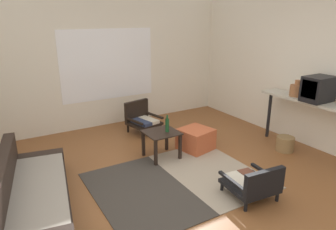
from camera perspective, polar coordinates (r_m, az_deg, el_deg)
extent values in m
plane|color=brown|center=(4.31, 4.38, -13.14)|extent=(7.80, 7.80, 0.00)
cube|color=silver|center=(6.48, -11.26, 9.93)|extent=(5.60, 0.12, 2.70)
cube|color=white|center=(6.44, -11.02, 9.15)|extent=(1.95, 0.01, 1.41)
cube|color=silver|center=(5.90, 24.79, 7.85)|extent=(0.12, 6.60, 2.70)
cube|color=#38332D|center=(4.18, -5.04, -14.13)|extent=(1.16, 1.82, 0.01)
cube|color=gray|center=(4.72, 7.88, -10.21)|extent=(1.16, 1.82, 0.01)
cube|color=black|center=(4.13, -23.20, -14.53)|extent=(1.09, 2.17, 0.21)
cube|color=gray|center=(4.05, -23.05, -12.63)|extent=(0.96, 1.98, 0.10)
cube|color=black|center=(4.03, -28.20, -11.62)|extent=(0.49, 2.07, 0.54)
cube|color=black|center=(4.94, -23.07, -8.28)|extent=(0.77, 0.30, 0.31)
cube|color=black|center=(4.93, -1.24, -3.24)|extent=(0.53, 0.51, 0.02)
cube|color=black|center=(5.10, -4.60, -5.29)|extent=(0.04, 0.04, 0.43)
cube|color=black|center=(5.29, -0.27, -4.33)|extent=(0.04, 0.04, 0.43)
cube|color=black|center=(4.75, -2.29, -7.05)|extent=(0.04, 0.04, 0.43)
cube|color=black|center=(4.96, 2.25, -5.93)|extent=(0.04, 0.04, 0.43)
cylinder|color=black|center=(6.12, -1.36, -2.49)|extent=(0.04, 0.04, 0.16)
cylinder|color=black|center=(5.84, -4.79, -3.61)|extent=(0.04, 0.04, 0.16)
cylinder|color=black|center=(6.45, -4.06, -1.47)|extent=(0.04, 0.04, 0.16)
cylinder|color=black|center=(6.18, -7.43, -2.47)|extent=(0.04, 0.04, 0.16)
cube|color=black|center=(6.11, -4.43, -1.57)|extent=(0.66, 0.64, 0.05)
cube|color=beige|center=(6.13, -3.63, -0.92)|extent=(0.28, 0.50, 0.06)
cube|color=#2D3856|center=(6.02, -5.04, -1.33)|extent=(0.28, 0.50, 0.06)
cube|color=black|center=(6.21, -5.86, 0.90)|extent=(0.55, 0.19, 0.39)
cube|color=black|center=(6.22, -2.64, -0.03)|extent=(0.16, 0.53, 0.04)
cube|color=black|center=(5.92, -6.37, -1.09)|extent=(0.16, 0.53, 0.04)
cylinder|color=black|center=(4.25, 9.98, -12.93)|extent=(0.04, 0.04, 0.12)
cylinder|color=black|center=(4.52, 15.22, -11.31)|extent=(0.04, 0.04, 0.12)
cylinder|color=black|center=(3.92, 14.21, -16.11)|extent=(0.04, 0.04, 0.12)
cylinder|color=black|center=(4.21, 19.59, -14.06)|extent=(0.04, 0.04, 0.12)
cube|color=black|center=(4.17, 14.85, -12.52)|extent=(0.63, 0.63, 0.05)
cube|color=beige|center=(4.10, 13.63, -12.10)|extent=(0.24, 0.53, 0.06)
cube|color=brown|center=(4.22, 15.81, -11.40)|extent=(0.24, 0.53, 0.06)
cube|color=black|center=(3.92, 17.47, -11.83)|extent=(0.58, 0.13, 0.31)
cube|color=black|center=(3.97, 11.95, -12.08)|extent=(0.10, 0.57, 0.04)
cube|color=black|center=(4.28, 17.77, -10.24)|extent=(0.10, 0.57, 0.04)
cube|color=#BC5633|center=(5.34, 5.17, -4.51)|extent=(0.60, 0.60, 0.37)
cube|color=#B2AD9E|center=(5.49, 25.16, 2.31)|extent=(0.39, 1.79, 0.04)
cylinder|color=black|center=(6.10, 18.22, 0.06)|extent=(0.06, 0.06, 0.88)
cube|color=black|center=(5.41, 26.09, 4.37)|extent=(0.48, 0.34, 0.40)
cube|color=black|center=(5.21, 24.70, 4.34)|extent=(0.01, 0.26, 0.28)
cylinder|color=#935B38|center=(5.63, 22.80, 4.19)|extent=(0.24, 0.24, 0.19)
cylinder|color=#935B38|center=(5.61, 22.97, 5.54)|extent=(0.10, 0.10, 0.08)
cylinder|color=#194723|center=(4.90, -0.15, -1.91)|extent=(0.06, 0.06, 0.22)
cylinder|color=#194723|center=(4.86, -0.15, -0.38)|extent=(0.03, 0.03, 0.06)
cylinder|color=olive|center=(5.66, 20.88, -5.02)|extent=(0.30, 0.30, 0.25)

